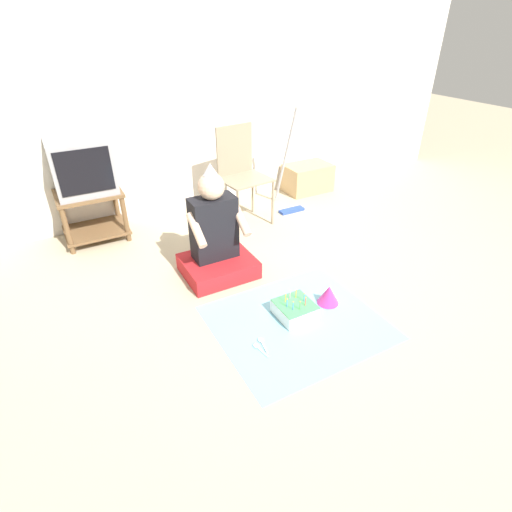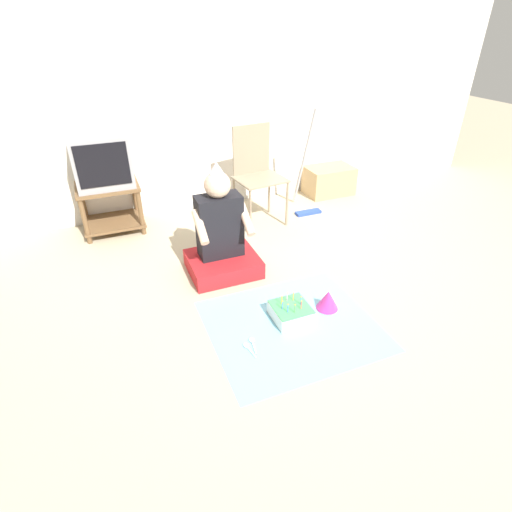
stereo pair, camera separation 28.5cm
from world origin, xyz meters
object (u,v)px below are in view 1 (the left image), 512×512
object	(u,v)px
person_seated	(216,241)
birthday_cake	(295,309)
tv	(82,166)
dust_mop	(288,182)
cardboard_box_stack	(307,178)
party_hat_blue	(329,295)
folding_chair	(240,169)

from	to	relation	value
person_seated	birthday_cake	size ratio (longest dim) A/B	3.60
tv	person_seated	xyz separation A→B (m)	(0.76, -1.10, -0.41)
tv	dust_mop	size ratio (longest dim) A/B	0.45
tv	birthday_cake	world-z (taller)	tv
person_seated	dust_mop	bearing A→B (deg)	33.41
tv	dust_mop	distance (m)	2.01
cardboard_box_stack	dust_mop	size ratio (longest dim) A/B	0.50
tv	birthday_cake	distance (m)	2.23
party_hat_blue	dust_mop	bearing A→B (deg)	67.55
cardboard_box_stack	birthday_cake	distance (m)	2.37
tv	party_hat_blue	distance (m)	2.37
folding_chair	party_hat_blue	bearing A→B (deg)	-92.85
dust_mop	person_seated	bearing A→B (deg)	-146.59
folding_chair	party_hat_blue	world-z (taller)	folding_chair
birthday_cake	folding_chair	bearing A→B (deg)	76.60
tv	cardboard_box_stack	world-z (taller)	tv
person_seated	party_hat_blue	xyz separation A→B (m)	(0.54, -0.78, -0.21)
cardboard_box_stack	party_hat_blue	distance (m)	2.21
cardboard_box_stack	folding_chair	bearing A→B (deg)	-162.53
dust_mop	birthday_cake	world-z (taller)	dust_mop
dust_mop	person_seated	world-z (taller)	dust_mop
folding_chair	person_seated	world-z (taller)	folding_chair
folding_chair	party_hat_blue	xyz separation A→B (m)	(-0.08, -1.56, -0.47)
tv	birthday_cake	xyz separation A→B (m)	(1.01, -1.87, -0.65)
tv	person_seated	distance (m)	1.40
birthday_cake	party_hat_blue	size ratio (longest dim) A/B	1.59
cardboard_box_stack	birthday_cake	xyz separation A→B (m)	(-1.43, -1.89, -0.10)
tv	party_hat_blue	bearing A→B (deg)	-55.22
party_hat_blue	person_seated	bearing A→B (deg)	124.91
folding_chair	cardboard_box_stack	xyz separation A→B (m)	(1.06, 0.33, -0.39)
cardboard_box_stack	tv	bearing A→B (deg)	-179.60
folding_chair	birthday_cake	distance (m)	1.68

